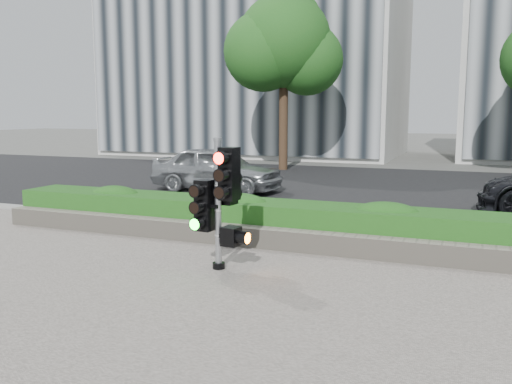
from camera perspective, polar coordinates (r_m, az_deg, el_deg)
ground at (r=7.52m, az=-1.15°, el=-9.65°), size 120.00×120.00×0.00m
sidewalk at (r=5.46m, az=-11.99°, el=-16.80°), size 16.00×11.00×0.03m
road at (r=16.97m, az=12.26°, el=0.28°), size 60.00×13.00×0.02m
curb at (r=10.37m, az=5.74°, el=-4.31°), size 60.00×0.25×0.12m
stone_wall at (r=9.17m, az=3.54°, el=-5.05°), size 12.00×0.32×0.34m
hedge at (r=9.74m, az=4.77°, el=-3.26°), size 12.00×1.00×0.68m
building_left at (r=32.27m, az=0.25°, el=17.52°), size 16.00×9.00×15.00m
tree_left at (r=22.53m, az=2.97°, el=15.22°), size 4.61×4.03×7.34m
traffic_signal at (r=7.91m, az=-3.75°, el=-0.55°), size 0.69×0.53×1.94m
car_silver at (r=16.09m, az=-4.16°, el=2.46°), size 3.95×1.66×1.34m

